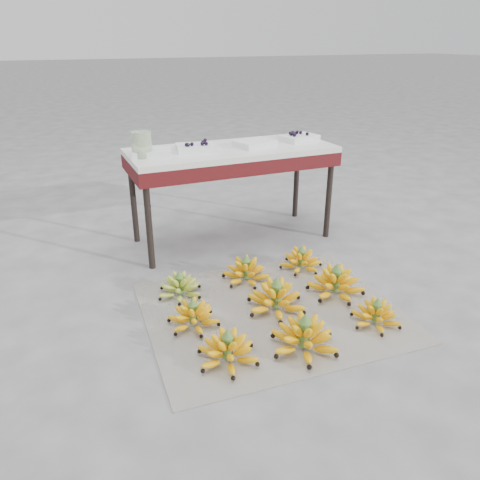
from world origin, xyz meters
name	(u,v)px	position (x,y,z in m)	size (l,w,h in m)	color
ground	(280,309)	(0.00, 0.00, 0.00)	(60.00, 60.00, 0.00)	#5E5E60
newspaper_mat	(271,311)	(-0.05, 0.00, 0.00)	(1.25, 1.05, 0.01)	silver
bunch_front_left	(228,350)	(-0.41, -0.29, 0.06)	(0.32, 0.32, 0.17)	yellow
bunch_front_center	(304,337)	(-0.06, -0.35, 0.07)	(0.35, 0.35, 0.19)	yellow
bunch_front_right	(376,315)	(0.36, -0.31, 0.06)	(0.28, 0.28, 0.15)	yellow
bunch_mid_left	(193,316)	(-0.46, 0.02, 0.06)	(0.26, 0.26, 0.15)	yellow
bunch_mid_center	(276,299)	(-0.03, 0.00, 0.07)	(0.35, 0.35, 0.19)	yellow
bunch_mid_right	(336,283)	(0.34, 0.01, 0.07)	(0.39, 0.39, 0.18)	yellow
bunch_back_left	(180,287)	(-0.43, 0.33, 0.06)	(0.30, 0.30, 0.15)	#A3BD3B
bunch_back_center	(246,272)	(-0.04, 0.34, 0.06)	(0.28, 0.28, 0.16)	yellow
bunch_back_right	(301,261)	(0.33, 0.35, 0.06)	(0.31, 0.31, 0.15)	yellow
vendor_table	(232,159)	(0.13, 0.94, 0.56)	(1.32, 0.53, 0.64)	black
tray_far_left	(152,152)	(-0.39, 0.93, 0.65)	(0.26, 0.22, 0.04)	silver
tray_left	(197,148)	(-0.11, 0.94, 0.66)	(0.28, 0.22, 0.06)	silver
tray_right	(255,143)	(0.28, 0.92, 0.65)	(0.28, 0.23, 0.04)	silver
tray_far_right	(299,138)	(0.63, 0.96, 0.66)	(0.27, 0.22, 0.06)	silver
glass_jar	(142,144)	(-0.45, 0.92, 0.71)	(0.12, 0.12, 0.15)	#D7F1BF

